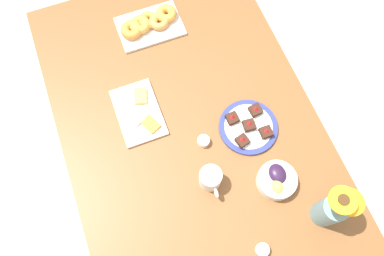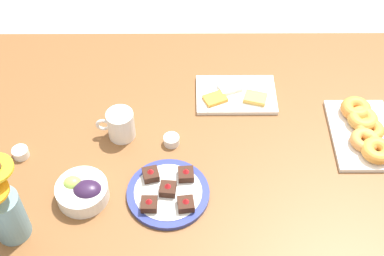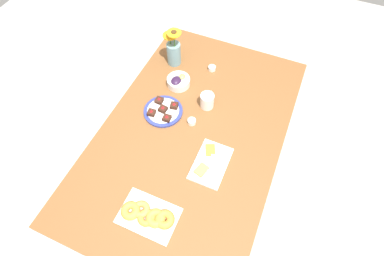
{
  "view_description": "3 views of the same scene",
  "coord_description": "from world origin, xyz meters",
  "px_view_note": "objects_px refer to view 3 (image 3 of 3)",
  "views": [
    {
      "loc": [
        0.48,
        -0.18,
        2.13
      ],
      "look_at": [
        0.0,
        0.0,
        0.78
      ],
      "focal_mm": 35.0,
      "sensor_mm": 36.0,
      "label": 1
    },
    {
      "loc": [
        0.0,
        1.06,
        1.99
      ],
      "look_at": [
        0.0,
        0.0,
        0.78
      ],
      "focal_mm": 50.0,
      "sensor_mm": 36.0,
      "label": 2
    },
    {
      "loc": [
        -0.86,
        -0.37,
        2.18
      ],
      "look_at": [
        0.0,
        0.0,
        0.78
      ],
      "focal_mm": 28.0,
      "sensor_mm": 36.0,
      "label": 3
    }
  ],
  "objects_px": {
    "dessert_plate": "(163,111)",
    "croissant_platter": "(148,215)",
    "jam_cup_berry": "(192,121)",
    "cheese_platter": "(210,163)",
    "dining_table": "(192,140)",
    "jam_cup_honey": "(212,68)",
    "flower_vase": "(174,52)",
    "coffee_mug": "(207,100)",
    "grape_bowl": "(178,81)"
  },
  "relations": [
    {
      "from": "croissant_platter",
      "to": "jam_cup_honey",
      "type": "xyz_separation_m",
      "value": [
        1.04,
        0.07,
        -0.01
      ]
    },
    {
      "from": "dining_table",
      "to": "croissant_platter",
      "type": "xyz_separation_m",
      "value": [
        -0.53,
        -0.0,
        0.11
      ]
    },
    {
      "from": "dining_table",
      "to": "flower_vase",
      "type": "xyz_separation_m",
      "value": [
        0.47,
        0.33,
        0.18
      ]
    },
    {
      "from": "dining_table",
      "to": "dessert_plate",
      "type": "xyz_separation_m",
      "value": [
        0.06,
        0.21,
        0.1
      ]
    },
    {
      "from": "jam_cup_honey",
      "to": "croissant_platter",
      "type": "bearing_deg",
      "value": -175.91
    },
    {
      "from": "dining_table",
      "to": "cheese_platter",
      "type": "bearing_deg",
      "value": -131.13
    },
    {
      "from": "croissant_platter",
      "to": "cheese_platter",
      "type": "bearing_deg",
      "value": -23.93
    },
    {
      "from": "coffee_mug",
      "to": "jam_cup_honey",
      "type": "relative_size",
      "value": 2.45
    },
    {
      "from": "coffee_mug",
      "to": "jam_cup_berry",
      "type": "height_order",
      "value": "coffee_mug"
    },
    {
      "from": "cheese_platter",
      "to": "jam_cup_berry",
      "type": "height_order",
      "value": "cheese_platter"
    },
    {
      "from": "jam_cup_honey",
      "to": "jam_cup_berry",
      "type": "distance_m",
      "value": 0.45
    },
    {
      "from": "jam_cup_honey",
      "to": "dining_table",
      "type": "bearing_deg",
      "value": -171.82
    },
    {
      "from": "grape_bowl",
      "to": "dessert_plate",
      "type": "height_order",
      "value": "grape_bowl"
    },
    {
      "from": "dining_table",
      "to": "jam_cup_honey",
      "type": "xyz_separation_m",
      "value": [
        0.5,
        0.07,
        0.1
      ]
    },
    {
      "from": "jam_cup_berry",
      "to": "dessert_plate",
      "type": "height_order",
      "value": "dessert_plate"
    },
    {
      "from": "jam_cup_berry",
      "to": "coffee_mug",
      "type": "bearing_deg",
      "value": -12.37
    },
    {
      "from": "flower_vase",
      "to": "dessert_plate",
      "type": "bearing_deg",
      "value": -163.99
    },
    {
      "from": "coffee_mug",
      "to": "dining_table",
      "type": "bearing_deg",
      "value": 177.91
    },
    {
      "from": "cheese_platter",
      "to": "flower_vase",
      "type": "distance_m",
      "value": 0.8
    },
    {
      "from": "coffee_mug",
      "to": "dessert_plate",
      "type": "relative_size",
      "value": 0.5
    },
    {
      "from": "croissant_platter",
      "to": "jam_cup_berry",
      "type": "xyz_separation_m",
      "value": [
        0.59,
        0.03,
        -0.01
      ]
    },
    {
      "from": "grape_bowl",
      "to": "croissant_platter",
      "type": "distance_m",
      "value": 0.86
    },
    {
      "from": "grape_bowl",
      "to": "croissant_platter",
      "type": "height_order",
      "value": "grape_bowl"
    },
    {
      "from": "dining_table",
      "to": "jam_cup_berry",
      "type": "distance_m",
      "value": 0.12
    },
    {
      "from": "jam_cup_honey",
      "to": "dessert_plate",
      "type": "distance_m",
      "value": 0.46
    },
    {
      "from": "jam_cup_honey",
      "to": "flower_vase",
      "type": "relative_size",
      "value": 0.18
    },
    {
      "from": "coffee_mug",
      "to": "cheese_platter",
      "type": "distance_m",
      "value": 0.4
    },
    {
      "from": "grape_bowl",
      "to": "cheese_platter",
      "type": "xyz_separation_m",
      "value": [
        -0.45,
        -0.39,
        -0.02
      ]
    },
    {
      "from": "dessert_plate",
      "to": "croissant_platter",
      "type": "bearing_deg",
      "value": -160.04
    },
    {
      "from": "jam_cup_honey",
      "to": "dessert_plate",
      "type": "bearing_deg",
      "value": 162.19
    },
    {
      "from": "cheese_platter",
      "to": "jam_cup_honey",
      "type": "distance_m",
      "value": 0.7
    },
    {
      "from": "grape_bowl",
      "to": "cheese_platter",
      "type": "bearing_deg",
      "value": -138.73
    },
    {
      "from": "coffee_mug",
      "to": "dessert_plate",
      "type": "distance_m",
      "value": 0.27
    },
    {
      "from": "coffee_mug",
      "to": "dessert_plate",
      "type": "bearing_deg",
      "value": 123.81
    },
    {
      "from": "dining_table",
      "to": "coffee_mug",
      "type": "height_order",
      "value": "coffee_mug"
    },
    {
      "from": "dining_table",
      "to": "flower_vase",
      "type": "distance_m",
      "value": 0.6
    },
    {
      "from": "grape_bowl",
      "to": "jam_cup_honey",
      "type": "bearing_deg",
      "value": -35.95
    },
    {
      "from": "jam_cup_berry",
      "to": "cheese_platter",
      "type": "bearing_deg",
      "value": -136.36
    },
    {
      "from": "cheese_platter",
      "to": "jam_cup_honey",
      "type": "bearing_deg",
      "value": 20.43
    },
    {
      "from": "dining_table",
      "to": "jam_cup_honey",
      "type": "height_order",
      "value": "jam_cup_honey"
    },
    {
      "from": "grape_bowl",
      "to": "dessert_plate",
      "type": "distance_m",
      "value": 0.24
    },
    {
      "from": "croissant_platter",
      "to": "dessert_plate",
      "type": "height_order",
      "value": "same"
    },
    {
      "from": "dining_table",
      "to": "jam_cup_honey",
      "type": "relative_size",
      "value": 33.33
    },
    {
      "from": "dining_table",
      "to": "croissant_platter",
      "type": "height_order",
      "value": "croissant_platter"
    },
    {
      "from": "grape_bowl",
      "to": "flower_vase",
      "type": "height_order",
      "value": "flower_vase"
    },
    {
      "from": "cheese_platter",
      "to": "jam_cup_honey",
      "type": "relative_size",
      "value": 5.42
    },
    {
      "from": "grape_bowl",
      "to": "dessert_plate",
      "type": "relative_size",
      "value": 0.62
    },
    {
      "from": "cheese_platter",
      "to": "dessert_plate",
      "type": "relative_size",
      "value": 1.12
    },
    {
      "from": "dining_table",
      "to": "dessert_plate",
      "type": "bearing_deg",
      "value": 73.58
    },
    {
      "from": "dessert_plate",
      "to": "flower_vase",
      "type": "bearing_deg",
      "value": 16.01
    }
  ]
}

